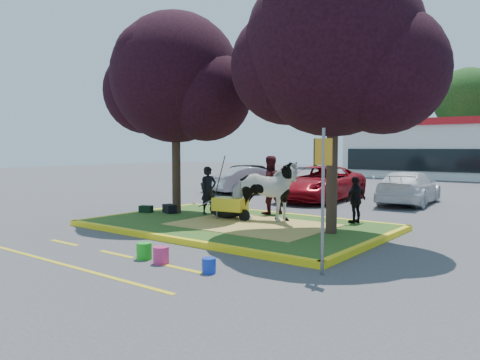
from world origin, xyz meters
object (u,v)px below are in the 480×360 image
Objects in this scene: wheelbarrow at (230,205)px; bucket_pink at (161,255)px; handler at (209,190)px; bucket_blue at (209,266)px; car_silver at (253,180)px; car_black at (242,177)px; cow at (264,191)px; bucket_green at (144,251)px; calf at (226,210)px; sign_post at (323,184)px.

bucket_pink is (1.86, -4.52, -0.43)m from wheelbarrow.
handler is 6.68m from bucket_blue.
car_black is at bearing -6.00° from car_silver.
wheelbarrow is (-1.01, -0.29, -0.44)m from cow.
calf is at bearing 109.07° from bucket_green.
bucket_green is at bearing -57.79° from calf.
sign_post reaches higher than car_black.
bucket_green is at bearing -40.03° from car_black.
cow is at bearing 93.45° from bucket_green.
bucket_pink is (0.56, -0.04, -0.00)m from bucket_green.
car_silver is at bearing 118.55° from bucket_pink.
handler reaches higher than car_black.
cow is 1.75× the size of calf.
handler is at bearing 117.65° from bucket_green.
wheelbarrow is (1.31, -0.51, -0.32)m from handler.
cow is 1.37× the size of handler.
sign_post is 3.96m from bucket_green.
bucket_green is at bearing -135.55° from handler.
calf is at bearing 144.45° from car_silver.
car_silver reaches higher than bucket_green.
sign_post is at bearing 18.36° from bucket_green.
wheelbarrow reaches higher than bucket_blue.
wheelbarrow is 5.13× the size of bucket_pink.
handler is 4.53× the size of bucket_pink.
calf is 6.30m from sign_post.
wheelbarrow is 5.11× the size of bucket_green.
calf reaches higher than bucket_pink.
handler is at bearing 158.95° from sign_post.
calf is 3.54× the size of bucket_green.
car_black is at bearing 21.84° from cow.
car_silver is (-4.64, 7.82, 0.26)m from calf.
calf reaches higher than bucket_blue.
car_black is at bearing 143.50° from sign_post.
car_silver is at bearing 18.96° from cow.
car_silver reaches higher than bucket_blue.
car_silver reaches higher than wheelbarrow.
sign_post reaches higher than bucket_blue.
handler is 5.99m from bucket_pink.
bucket_green reaches higher than bucket_blue.
car_black is (-9.29, 13.18, 0.61)m from bucket_blue.
cow is 6.21× the size of bucket_pink.
calf is 3.55× the size of bucket_pink.
car_black is at bearing 121.38° from bucket_pink.
cow is at bearing 99.97° from bucket_pink.
calf is at bearing -91.94° from handler.
calf is 4.29× the size of bucket_blue.
calf is 0.69× the size of wheelbarrow.
car_black is at bearing 137.79° from calf.
car_black is (-11.00, 12.03, -0.90)m from sign_post.
handler reaches higher than wheelbarrow.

